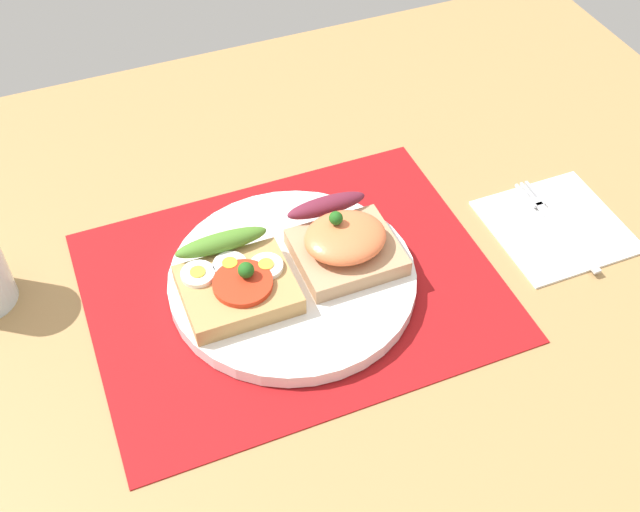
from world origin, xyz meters
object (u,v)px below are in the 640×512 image
(plate, at_px, (293,280))
(napkin, at_px, (556,225))
(sandwich_salmon, at_px, (343,240))
(fork, at_px, (555,222))
(sandwich_egg_tomato, at_px, (236,281))

(plate, xyz_separation_m, napkin, (0.30, -0.03, -0.01))
(sandwich_salmon, bearing_deg, fork, -7.85)
(plate, relative_size, sandwich_egg_tomato, 2.33)
(fork, bearing_deg, napkin, -20.00)
(sandwich_egg_tomato, xyz_separation_m, napkin, (0.36, -0.03, -0.03))
(sandwich_salmon, bearing_deg, plate, -173.72)
(fork, bearing_deg, sandwich_egg_tomato, 175.76)
(sandwich_salmon, xyz_separation_m, napkin, (0.24, -0.03, -0.04))
(plate, bearing_deg, sandwich_egg_tomato, -179.88)
(napkin, xyz_separation_m, fork, (-0.00, 0.00, 0.00))
(sandwich_egg_tomato, bearing_deg, sandwich_salmon, 3.20)
(plate, relative_size, napkin, 1.79)
(fork, bearing_deg, plate, 174.90)
(sandwich_egg_tomato, bearing_deg, napkin, -4.37)
(plate, distance_m, sandwich_salmon, 0.06)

